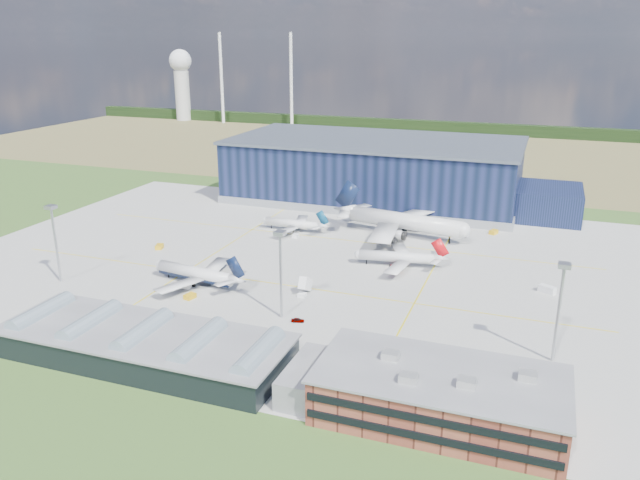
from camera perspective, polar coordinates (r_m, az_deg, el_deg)
The scene contains 25 objects.
ground at distance 189.16m, azimuth -2.69°, elevation -2.96°, with size 600.00×600.00×0.00m, color #335620.
apron at distance 197.80m, azimuth -1.57°, elevation -1.97°, with size 220.00×160.00×0.08m.
farmland at distance 394.48m, azimuth 9.83°, elevation 8.03°, with size 600.00×220.00×0.01m, color olive.
treeline at distance 471.87m, azimuth 11.69°, elevation 10.07°, with size 600.00×8.00×8.00m, color black.
horizon_dressing at distance 526.71m, azimuth -9.87°, elevation 14.31°, with size 440.20×18.00×70.00m.
hangar at distance 271.51m, azimuth 5.60°, elevation 6.12°, with size 145.00×62.00×26.10m.
ops_building at distance 121.35m, azimuth 10.86°, elevation -13.75°, with size 46.00×23.00×10.90m.
glass_concourse at distance 142.61m, azimuth -14.62°, elevation -9.39°, with size 78.00×23.00×8.60m.
light_mast_west at distance 192.14m, azimuth -23.14°, elevation 0.75°, with size 2.60×2.60×23.00m.
light_mast_center at distance 154.24m, azimuth -3.63°, elevation -1.87°, with size 2.60×2.60×23.00m.
light_mast_east at distance 142.74m, azimuth 21.13°, elevation -4.84°, with size 2.60×2.60×23.00m.
airliner_navy at distance 182.00m, azimuth -11.37°, elevation -2.41°, with size 32.31×31.60×10.53m, color silver, non-canonical shape.
airliner_red at distance 193.44m, azimuth 7.03°, elevation -1.06°, with size 29.73×29.08×9.69m, color silver, non-canonical shape.
airliner_widebody at distance 221.80m, azimuth 7.82°, elevation 2.46°, with size 52.99×51.84×17.28m, color silver, non-canonical shape.
airliner_regional at distance 227.24m, azimuth -2.56°, elevation 1.88°, with size 26.75×26.17×8.72m, color silver, non-canonical shape.
gse_tug_a at distance 215.98m, azimuth -14.47°, elevation -0.59°, with size 2.17×3.54×1.48m, color gold.
gse_tug_b at distance 173.96m, azimuth -11.81°, elevation -5.07°, with size 2.09×3.14×1.36m, color gold.
gse_van_a at distance 180.61m, azimuth -8.97°, elevation -3.82°, with size 2.41×5.53×2.41m, color white.
gse_cart_a at distance 221.02m, azimuth -2.25°, elevation 0.39°, with size 1.88×2.82×1.22m, color white.
gse_van_b at distance 184.92m, azimuth 20.06°, elevation -4.27°, with size 2.11×4.61×2.11m, color white.
gse_tug_c at distance 233.01m, azimuth 15.58°, elevation 0.70°, with size 2.14×3.43×1.50m, color gold.
gse_van_c at distance 136.17m, azimuth 8.45°, elevation -11.56°, with size 2.34×4.87×2.34m, color white.
airstair at distance 173.42m, azimuth -1.35°, elevation -4.35°, with size 2.17×5.44×3.48m, color white.
car_a at distance 157.16m, azimuth -2.04°, elevation -7.33°, with size 1.33×3.30×1.12m, color #99999E.
car_b at distance 140.66m, azimuth 1.67°, elevation -10.57°, with size 1.32×3.80×1.25m, color #99999E.
Camera 1 is at (68.77, -162.35, 68.53)m, focal length 35.00 mm.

